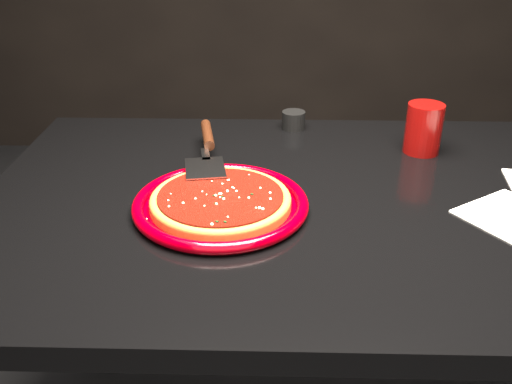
{
  "coord_description": "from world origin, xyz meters",
  "views": [
    {
      "loc": [
        -0.08,
        -0.91,
        1.23
      ],
      "look_at": [
        -0.1,
        -0.03,
        0.77
      ],
      "focal_mm": 40.0,
      "sensor_mm": 36.0,
      "label": 1
    }
  ],
  "objects_px": {
    "pizza_server": "(207,148)",
    "ramekin": "(294,120)",
    "cup": "(424,128)",
    "plate": "(221,204)",
    "table": "(303,353)"
  },
  "relations": [
    {
      "from": "pizza_server",
      "to": "ramekin",
      "type": "distance_m",
      "value": 0.28
    },
    {
      "from": "pizza_server",
      "to": "cup",
      "type": "bearing_deg",
      "value": 1.26
    },
    {
      "from": "cup",
      "to": "ramekin",
      "type": "distance_m",
      "value": 0.3
    },
    {
      "from": "plate",
      "to": "cup",
      "type": "height_order",
      "value": "cup"
    },
    {
      "from": "plate",
      "to": "ramekin",
      "type": "xyz_separation_m",
      "value": [
        0.14,
        0.4,
        0.01
      ]
    },
    {
      "from": "plate",
      "to": "pizza_server",
      "type": "xyz_separation_m",
      "value": [
        -0.04,
        0.18,
        0.03
      ]
    },
    {
      "from": "plate",
      "to": "pizza_server",
      "type": "bearing_deg",
      "value": 102.63
    },
    {
      "from": "table",
      "to": "ramekin",
      "type": "relative_size",
      "value": 22.35
    },
    {
      "from": "table",
      "to": "cup",
      "type": "bearing_deg",
      "value": 40.74
    },
    {
      "from": "table",
      "to": "pizza_server",
      "type": "height_order",
      "value": "pizza_server"
    },
    {
      "from": "cup",
      "to": "ramekin",
      "type": "xyz_separation_m",
      "value": [
        -0.27,
        0.13,
        -0.03
      ]
    },
    {
      "from": "cup",
      "to": "ramekin",
      "type": "relative_size",
      "value": 1.95
    },
    {
      "from": "plate",
      "to": "cup",
      "type": "bearing_deg",
      "value": 33.36
    },
    {
      "from": "cup",
      "to": "table",
      "type": "bearing_deg",
      "value": -139.26
    },
    {
      "from": "table",
      "to": "cup",
      "type": "xyz_separation_m",
      "value": [
        0.24,
        0.21,
        0.43
      ]
    }
  ]
}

